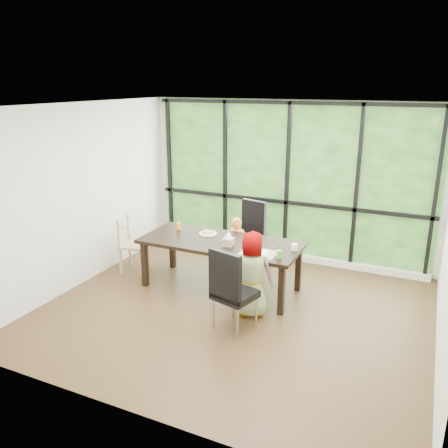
{
  "coord_description": "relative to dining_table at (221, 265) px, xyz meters",
  "views": [
    {
      "loc": [
        2.2,
        -5.15,
        2.98
      ],
      "look_at": [
        -0.38,
        0.47,
        1.05
      ],
      "focal_mm": 36.74,
      "sensor_mm": 36.0,
      "label": 1
    }
  ],
  "objects": [
    {
      "name": "window_sill",
      "position": [
        0.48,
        1.58,
        -0.33
      ],
      "size": [
        4.8,
        0.12,
        0.1
      ],
      "primitive_type": "cube",
      "color": "silver",
      "rests_on": "ground"
    },
    {
      "name": "plate_far",
      "position": [
        -0.31,
        0.2,
        0.38
      ],
      "size": [
        0.27,
        0.27,
        0.02
      ],
      "primitive_type": "cylinder",
      "color": "white",
      "rests_on": "dining_table"
    },
    {
      "name": "window_mullions",
      "position": [
        0.48,
        1.62,
        0.98
      ],
      "size": [
        4.8,
        0.06,
        2.65
      ],
      "primitive_type": null,
      "color": "black",
      "rests_on": "back_wall"
    },
    {
      "name": "straw_white",
      "position": [
        -0.83,
        0.21,
        0.53
      ],
      "size": [
        0.01,
        0.04,
        0.2
      ],
      "primitive_type": "cylinder",
      "rotation": [
        0.14,
        0.0,
        0.0
      ],
      "color": "white",
      "rests_on": "orange_cup"
    },
    {
      "name": "chair_interior_leather",
      "position": [
        0.66,
        -0.99,
        0.17
      ],
      "size": [
        0.57,
        0.57,
        1.08
      ],
      "primitive_type": "cube",
      "rotation": [
        0.0,
        0.0,
        2.87
      ],
      "color": "black",
      "rests_on": "ground"
    },
    {
      "name": "foliage_backdrop",
      "position": [
        0.48,
        1.66,
        0.98
      ],
      "size": [
        4.8,
        0.02,
        2.65
      ],
      "primitive_type": "cube",
      "color": "#1A4518",
      "rests_on": "back_wall"
    },
    {
      "name": "back_wall",
      "position": [
        0.48,
        1.68,
        0.98
      ],
      "size": [
        5.0,
        0.0,
        5.0
      ],
      "primitive_type": "plane",
      "rotation": [
        1.57,
        0.0,
        0.0
      ],
      "color": "silver",
      "rests_on": "ground"
    },
    {
      "name": "chair_window_leather",
      "position": [
        0.0,
        1.03,
        0.17
      ],
      "size": [
        0.55,
        0.55,
        1.08
      ],
      "primitive_type": "cube",
      "rotation": [
        0.0,
        0.0,
        -0.23
      ],
      "color": "black",
      "rests_on": "ground"
    },
    {
      "name": "white_mug",
      "position": [
        1.09,
        0.08,
        0.42
      ],
      "size": [
        0.09,
        0.09,
        0.09
      ],
      "primitive_type": "cylinder",
      "color": "white",
      "rests_on": "dining_table"
    },
    {
      "name": "green_cup",
      "position": [
        1.0,
        -0.31,
        0.43
      ],
      "size": [
        0.07,
        0.07,
        0.11
      ],
      "primitive_type": "cylinder",
      "color": "green",
      "rests_on": "dining_table"
    },
    {
      "name": "ground",
      "position": [
        0.48,
        -0.57,
        -0.38
      ],
      "size": [
        5.0,
        5.0,
        0.0
      ],
      "primitive_type": "plane",
      "color": "black",
      "rests_on": "ground"
    },
    {
      "name": "dining_table",
      "position": [
        0.0,
        0.0,
        0.0
      ],
      "size": [
        2.4,
        1.14,
        0.75
      ],
      "primitive_type": "cube",
      "rotation": [
        0.0,
        0.0,
        -0.06
      ],
      "color": "black",
      "rests_on": "ground"
    },
    {
      "name": "child_older",
      "position": [
        0.69,
        -0.56,
        0.2
      ],
      "size": [
        0.66,
        0.54,
        1.15
      ],
      "primitive_type": "imported",
      "rotation": [
        0.0,
        0.0,
        3.49
      ],
      "color": "slate",
      "rests_on": "ground"
    },
    {
      "name": "straw_pink",
      "position": [
        1.0,
        -0.31,
        0.53
      ],
      "size": [
        0.01,
        0.04,
        0.2
      ],
      "primitive_type": "cylinder",
      "rotation": [
        0.14,
        0.0,
        0.0
      ],
      "color": "pink",
      "rests_on": "green_cup"
    },
    {
      "name": "chair_end_beech",
      "position": [
        -1.54,
        0.0,
        0.08
      ],
      "size": [
        0.48,
        0.49,
        0.9
      ],
      "primitive_type": "cube",
      "rotation": [
        0.0,
        0.0,
        1.77
      ],
      "color": "tan",
      "rests_on": "ground"
    },
    {
      "name": "tissue",
      "position": [
        0.19,
        -0.15,
        0.55
      ],
      "size": [
        0.12,
        0.12,
        0.11
      ],
      "primitive_type": "cone",
      "color": "white",
      "rests_on": "tissue_box"
    },
    {
      "name": "placemat",
      "position": [
        0.68,
        -0.24,
        0.38
      ],
      "size": [
        0.49,
        0.36,
        0.01
      ],
      "primitive_type": "cube",
      "color": "tan",
      "rests_on": "dining_table"
    },
    {
      "name": "crepe_rolls_near",
      "position": [
        0.67,
        -0.22,
        0.41
      ],
      "size": [
        0.1,
        0.12,
        0.04
      ],
      "primitive_type": null,
      "color": "tan",
      "rests_on": "plate_near"
    },
    {
      "name": "orange_cup",
      "position": [
        -0.83,
        0.21,
        0.43
      ],
      "size": [
        0.07,
        0.07,
        0.11
      ],
      "primitive_type": "cylinder",
      "color": "orange",
      "rests_on": "dining_table"
    },
    {
      "name": "crepe_rolls_far",
      "position": [
        -0.31,
        0.2,
        0.41
      ],
      "size": [
        0.2,
        0.12,
        0.04
      ],
      "primitive_type": null,
      "color": "tan",
      "rests_on": "plate_far"
    },
    {
      "name": "plate_near",
      "position": [
        0.67,
        -0.22,
        0.38
      ],
      "size": [
        0.28,
        0.28,
        0.02
      ],
      "primitive_type": "cylinder",
      "color": "white",
      "rests_on": "dining_table"
    },
    {
      "name": "tissue_box",
      "position": [
        0.19,
        -0.15,
        0.43
      ],
      "size": [
        0.13,
        0.13,
        0.12
      ],
      "primitive_type": "cube",
      "color": "tan",
      "rests_on": "dining_table"
    },
    {
      "name": "child_toddler",
      "position": [
        0.0,
        0.61,
        0.09
      ],
      "size": [
        0.38,
        0.29,
        0.94
      ],
      "primitive_type": "imported",
      "rotation": [
        0.0,
        0.0,
        0.2
      ],
      "color": "orange",
      "rests_on": "ground"
    }
  ]
}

